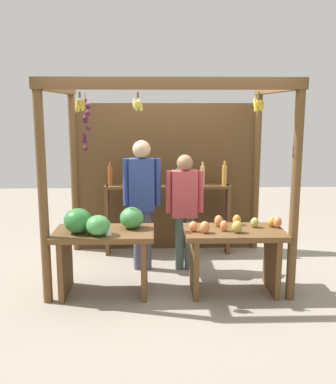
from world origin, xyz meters
TOP-DOWN VIEW (x-y plane):
  - ground_plane at (0.00, 0.00)m, footprint 12.00×12.00m
  - market_stall at (-0.01, 0.40)m, footprint 2.77×1.93m
  - fruit_counter_left at (-0.77, -0.69)m, footprint 1.11×0.68m
  - fruit_counter_right at (0.73, -0.68)m, footprint 1.13×0.64m
  - bottle_shelf_unit at (0.02, 0.68)m, footprint 1.77×0.22m
  - vendor_man at (-0.32, 0.06)m, footprint 0.48×0.23m
  - vendor_woman at (0.22, 0.05)m, footprint 0.48×0.20m

SIDE VIEW (x-z plane):
  - ground_plane at x=0.00m, z-range 0.00..0.00m
  - fruit_counter_right at x=0.73m, z-range 0.11..0.97m
  - fruit_counter_left at x=-0.77m, z-range 0.16..1.16m
  - bottle_shelf_unit at x=0.02m, z-range 0.11..1.47m
  - vendor_woman at x=0.22m, z-range 0.14..1.64m
  - vendor_man at x=-0.32m, z-range 0.17..1.85m
  - market_stall at x=-0.01m, z-range 0.20..2.57m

